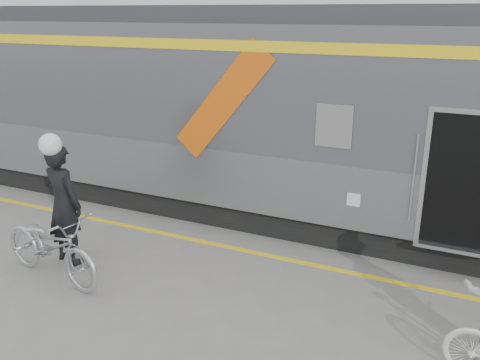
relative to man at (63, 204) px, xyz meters
The scene contains 6 objects.
ground 3.42m from the man, ahead, with size 90.00×90.00×0.00m, color slate.
train 5.26m from the man, 45.01° to the left, with size 24.00×3.17×4.10m.
safety_strip 3.73m from the man, 26.44° to the left, with size 24.00×0.12×0.01m, color yellow.
man is the anchor object (origin of this frame).
bicycle_left 0.74m from the man, 70.02° to the right, with size 0.74×2.13×1.12m, color #AFB3B7.
helmet_man 1.19m from the man, ahead, with size 0.35×0.35×0.35m, color white.
Camera 1 is at (2.65, -5.18, 4.01)m, focal length 38.00 mm.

